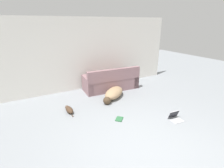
{
  "coord_description": "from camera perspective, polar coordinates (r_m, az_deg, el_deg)",
  "views": [
    {
      "loc": [
        -1.93,
        -2.07,
        2.42
      ],
      "look_at": [
        0.42,
        2.18,
        0.69
      ],
      "focal_mm": 28.0,
      "sensor_mm": 36.0,
      "label": 1
    }
  ],
  "objects": [
    {
      "name": "ground_plane",
      "position": [
        3.72,
        11.49,
        -21.41
      ],
      "size": [
        20.0,
        20.0,
        0.0
      ],
      "primitive_type": "plane",
      "color": "gray"
    },
    {
      "name": "wall_back",
      "position": [
        6.48,
        -11.32,
        9.28
      ],
      "size": [
        7.83,
        0.06,
        2.6
      ],
      "color": "silver",
      "rests_on": "ground_plane"
    },
    {
      "name": "couch",
      "position": [
        6.57,
        -0.3,
        0.64
      ],
      "size": [
        2.07,
        0.93,
        0.86
      ],
      "rotation": [
        0.0,
        0.0,
        3.08
      ],
      "color": "gray",
      "rests_on": "ground_plane"
    },
    {
      "name": "dog",
      "position": [
        5.87,
        0.49,
        -3.09
      ],
      "size": [
        1.23,
        1.03,
        0.32
      ],
      "rotation": [
        0.0,
        0.0,
        3.81
      ],
      "color": "#A38460",
      "rests_on": "ground_plane"
    },
    {
      "name": "cat",
      "position": [
        5.15,
        -13.82,
        -8.11
      ],
      "size": [
        0.18,
        0.61,
        0.15
      ],
      "rotation": [
        0.0,
        0.0,
        1.6
      ],
      "color": "#473323",
      "rests_on": "ground_plane"
    },
    {
      "name": "laptop_open",
      "position": [
        4.93,
        19.86,
        -10.09
      ],
      "size": [
        0.34,
        0.33,
        0.23
      ],
      "rotation": [
        0.0,
        0.0,
        -0.09
      ],
      "color": "#B7B7BC",
      "rests_on": "ground_plane"
    },
    {
      "name": "book_green",
      "position": [
        4.69,
        2.38,
        -11.34
      ],
      "size": [
        0.29,
        0.28,
        0.02
      ],
      "rotation": [
        0.0,
        0.0,
        0.75
      ],
      "color": "#2D663D",
      "rests_on": "ground_plane"
    }
  ]
}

